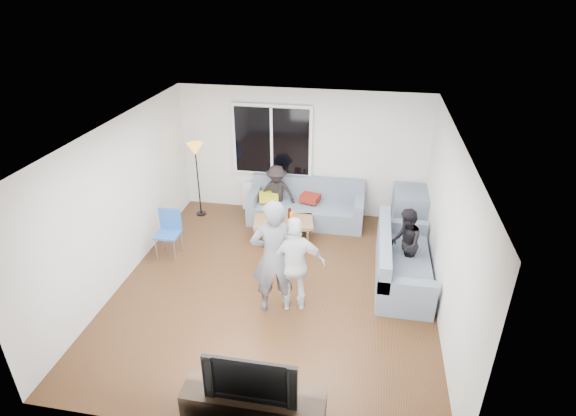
% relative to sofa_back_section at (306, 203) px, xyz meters
% --- Properties ---
extents(floor, '(5.00, 5.50, 0.04)m').
position_rel_sofa_back_section_xyz_m(floor, '(-0.17, -2.27, -0.45)').
color(floor, '#56351C').
rests_on(floor, ground).
extents(ceiling, '(5.00, 5.50, 0.04)m').
position_rel_sofa_back_section_xyz_m(ceiling, '(-0.17, -2.27, 2.20)').
color(ceiling, white).
rests_on(ceiling, ground).
extents(wall_back, '(5.00, 0.04, 2.60)m').
position_rel_sofa_back_section_xyz_m(wall_back, '(-0.17, 0.50, 0.88)').
color(wall_back, silver).
rests_on(wall_back, ground).
extents(wall_front, '(5.00, 0.04, 2.60)m').
position_rel_sofa_back_section_xyz_m(wall_front, '(-0.17, -5.04, 0.88)').
color(wall_front, silver).
rests_on(wall_front, ground).
extents(wall_left, '(0.04, 5.50, 2.60)m').
position_rel_sofa_back_section_xyz_m(wall_left, '(-2.69, -2.27, 0.88)').
color(wall_left, silver).
rests_on(wall_left, ground).
extents(wall_right, '(0.04, 5.50, 2.60)m').
position_rel_sofa_back_section_xyz_m(wall_right, '(2.35, -2.27, 0.88)').
color(wall_right, silver).
rests_on(wall_right, ground).
extents(window_frame, '(1.62, 0.06, 1.47)m').
position_rel_sofa_back_section_xyz_m(window_frame, '(-0.77, 0.42, 1.12)').
color(window_frame, white).
rests_on(window_frame, wall_back).
extents(window_glass, '(1.50, 0.02, 1.35)m').
position_rel_sofa_back_section_xyz_m(window_glass, '(-0.77, 0.38, 1.12)').
color(window_glass, black).
rests_on(window_glass, window_frame).
extents(window_mullion, '(0.05, 0.03, 1.35)m').
position_rel_sofa_back_section_xyz_m(window_mullion, '(-0.77, 0.37, 1.12)').
color(window_mullion, white).
rests_on(window_mullion, window_frame).
extents(radiator, '(1.30, 0.12, 0.62)m').
position_rel_sofa_back_section_xyz_m(radiator, '(-0.77, 0.38, -0.11)').
color(radiator, silver).
rests_on(radiator, floor).
extents(potted_plant, '(0.20, 0.17, 0.32)m').
position_rel_sofa_back_section_xyz_m(potted_plant, '(-0.56, 0.35, 0.36)').
color(potted_plant, '#356026').
rests_on(potted_plant, radiator).
extents(vase, '(0.23, 0.23, 0.19)m').
position_rel_sofa_back_section_xyz_m(vase, '(-0.83, 0.35, 0.29)').
color(vase, white).
rests_on(vase, radiator).
extents(sofa_back_section, '(2.30, 0.85, 0.85)m').
position_rel_sofa_back_section_xyz_m(sofa_back_section, '(0.00, 0.00, 0.00)').
color(sofa_back_section, slate).
rests_on(sofa_back_section, floor).
extents(sofa_right_section, '(2.00, 0.85, 0.85)m').
position_rel_sofa_back_section_xyz_m(sofa_right_section, '(1.85, -1.70, 0.00)').
color(sofa_right_section, slate).
rests_on(sofa_right_section, floor).
extents(sofa_corner, '(0.85, 0.85, 0.85)m').
position_rel_sofa_back_section_xyz_m(sofa_corner, '(2.13, 0.00, 0.00)').
color(sofa_corner, slate).
rests_on(sofa_corner, floor).
extents(cushion_yellow, '(0.45, 0.41, 0.14)m').
position_rel_sofa_back_section_xyz_m(cushion_yellow, '(-0.76, -0.02, 0.09)').
color(cushion_yellow, gold).
rests_on(cushion_yellow, sofa_back_section).
extents(cushion_red, '(0.42, 0.38, 0.13)m').
position_rel_sofa_back_section_xyz_m(cushion_red, '(0.07, 0.06, 0.09)').
color(cushion_red, maroon).
rests_on(cushion_red, sofa_back_section).
extents(coffee_table, '(1.19, 0.79, 0.40)m').
position_rel_sofa_back_section_xyz_m(coffee_table, '(-0.32, -0.76, -0.22)').
color(coffee_table, olive).
rests_on(coffee_table, floor).
extents(pitcher, '(0.17, 0.17, 0.17)m').
position_rel_sofa_back_section_xyz_m(pitcher, '(-0.41, -0.83, 0.06)').
color(pitcher, maroon).
rests_on(pitcher, coffee_table).
extents(side_chair, '(0.41, 0.41, 0.86)m').
position_rel_sofa_back_section_xyz_m(side_chair, '(-2.22, -1.69, 0.01)').
color(side_chair, '#2859B0').
rests_on(side_chair, floor).
extents(floor_lamp, '(0.32, 0.32, 1.56)m').
position_rel_sofa_back_section_xyz_m(floor_lamp, '(-2.22, -0.07, 0.36)').
color(floor_lamp, orange).
rests_on(floor_lamp, floor).
extents(player_left, '(0.76, 0.62, 1.82)m').
position_rel_sofa_back_section_xyz_m(player_left, '(-0.08, -2.77, 0.48)').
color(player_left, '#4E4E53').
rests_on(player_left, floor).
extents(player_right, '(0.96, 0.56, 1.53)m').
position_rel_sofa_back_section_xyz_m(player_right, '(0.23, -2.70, 0.34)').
color(player_right, silver).
rests_on(player_right, floor).
extents(spectator_right, '(0.47, 0.60, 1.22)m').
position_rel_sofa_back_section_xyz_m(spectator_right, '(1.85, -1.55, 0.18)').
color(spectator_right, black).
rests_on(spectator_right, floor).
extents(spectator_back, '(0.76, 0.44, 1.17)m').
position_rel_sofa_back_section_xyz_m(spectator_back, '(-0.61, 0.03, 0.16)').
color(spectator_back, black).
rests_on(spectator_back, floor).
extents(tv_console, '(1.60, 0.40, 0.44)m').
position_rel_sofa_back_section_xyz_m(tv_console, '(0.10, -4.77, -0.20)').
color(tv_console, '#35261A').
rests_on(tv_console, floor).
extents(television, '(1.02, 0.13, 0.59)m').
position_rel_sofa_back_section_xyz_m(television, '(0.10, -4.77, 0.31)').
color(television, black).
rests_on(television, tv_console).
extents(bottle_d, '(0.07, 0.07, 0.23)m').
position_rel_sofa_back_section_xyz_m(bottle_d, '(-0.14, -0.85, 0.09)').
color(bottle_d, orange).
rests_on(bottle_d, coffee_table).
extents(bottle_a, '(0.07, 0.07, 0.20)m').
position_rel_sofa_back_section_xyz_m(bottle_a, '(-0.64, -0.65, 0.07)').
color(bottle_a, orange).
rests_on(bottle_a, coffee_table).
extents(bottle_c, '(0.07, 0.07, 0.19)m').
position_rel_sofa_back_section_xyz_m(bottle_c, '(-0.22, -0.63, 0.07)').
color(bottle_c, black).
rests_on(bottle_c, coffee_table).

